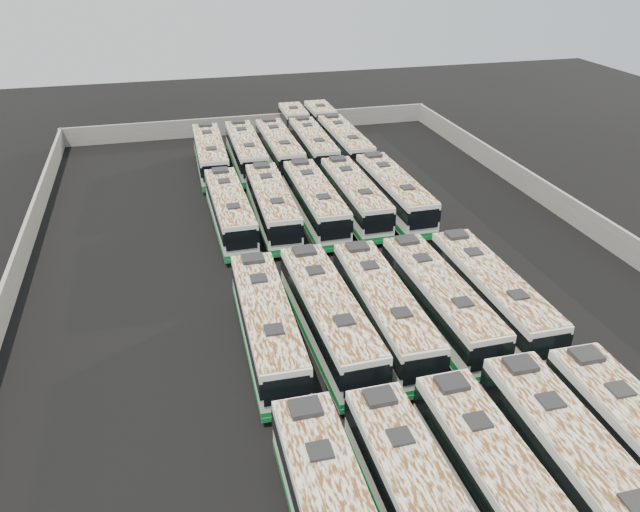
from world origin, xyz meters
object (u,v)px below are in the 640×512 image
Objects in this scene: bus_midback_right at (355,197)px; bus_midback_far_right at (394,193)px; bus_front_center at (507,497)px; bus_midfront_center at (383,310)px; bus_back_center at (279,149)px; bus_midback_center at (315,202)px; bus_back_far_right at (336,135)px; bus_midback_far_left at (230,211)px; bus_midfront_far_left at (267,325)px; bus_midfront_left at (328,317)px; bus_midback_left at (272,206)px; bus_midfront_right at (439,301)px; bus_back_left at (246,152)px; bus_front_right at (582,475)px; bus_back_right at (306,137)px; bus_midfront_far_right at (491,294)px; bus_back_far_left at (210,155)px.

bus_midback_right is 3.59m from bus_midback_far_right.
bus_midfront_center is at bearing 89.61° from bus_front_center.
bus_back_center is at bearing 89.34° from bus_front_center.
bus_midback_center reaches higher than bus_front_center.
bus_midback_right is 18.45m from bus_back_far_right.
bus_midback_far_left is at bearing -178.65° from bus_midback_right.
bus_midfront_far_left is 0.97× the size of bus_midfront_left.
bus_midback_left is 21.22m from bus_back_far_right.
bus_midback_far_right is (7.22, 0.11, 0.01)m from bus_midback_center.
bus_midfront_right is at bearing -89.74° from bus_midback_right.
bus_midfront_center is at bearing -90.22° from bus_back_center.
bus_midback_far_right is at bearing 1.18° from bus_midback_center.
bus_midback_far_right is 18.35m from bus_back_left.
bus_midfront_center is (-3.78, 14.53, -0.05)m from bus_front_right.
bus_midfront_far_left is 0.99× the size of bus_back_left.
bus_front_center is 16.62m from bus_midfront_far_left.
bus_front_right is at bearing -51.86° from bus_midfront_far_left.
bus_midfront_right is 17.82m from bus_midback_center.
bus_back_center is at bearing -135.35° from bus_back_right.
bus_midback_left is (-7.34, 17.58, 0.01)m from bus_midfront_right.
bus_back_center reaches higher than bus_midfront_far_right.
bus_midback_far_right is at bearing -52.89° from bus_back_left.
bus_midback_right is at bearing -75.67° from bus_back_center.
bus_midfront_far_right is at bearing 0.93° from bus_midfront_far_left.
bus_front_right reaches higher than bus_back_far_left.
bus_front_right is at bearing -88.80° from bus_back_right.
bus_midback_far_right is at bearing 57.01° from bus_midfront_left.
bus_midback_far_left is at bearing -177.05° from bus_midback_left.
bus_front_center is at bearing -84.93° from bus_back_left.
bus_midback_center is 16.53m from bus_back_far_left.
bus_midfront_left reaches higher than bus_midback_right.
bus_midback_far_right is at bearing 84.43° from bus_front_right.
bus_midfront_center reaches higher than bus_midfront_far_right.
bus_midback_far_left is at bearing -103.05° from bus_back_left.
bus_midback_center is 1.01× the size of bus_back_far_left.
bus_back_left reaches higher than bus_midfront_far_left.
bus_midfront_far_left reaches higher than bus_midback_far_left.
bus_front_center is 1.00× the size of bus_midfront_far_left.
bus_back_right is (0.03, 18.14, -0.02)m from bus_midback_right.
bus_front_center is 0.99× the size of bus_back_left.
bus_front_right is 16.29m from bus_midfront_left.
bus_midfront_far_right is at bearing -64.29° from bus_back_far_left.
bus_midback_left reaches higher than bus_back_far_left.
bus_back_left is at bearing 108.57° from bus_midfront_far_right.
bus_midfront_right is 0.65× the size of bus_back_far_right.
bus_midfront_left is at bearing -106.43° from bus_back_far_right.
bus_midfront_left is 1.04× the size of bus_midfront_far_right.
bus_midfront_center reaches higher than bus_midfront_far_left.
bus_back_far_left reaches higher than bus_back_right.
bus_back_right is at bearing 95.63° from bus_midfront_far_right.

